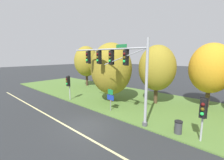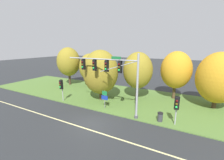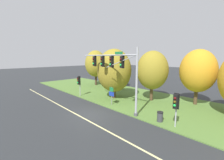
# 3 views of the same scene
# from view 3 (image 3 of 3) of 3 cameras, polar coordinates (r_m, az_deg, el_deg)

# --- Properties ---
(ground_plane) EXTENTS (160.00, 160.00, 0.00)m
(ground_plane) POSITION_cam_3_polar(r_m,az_deg,el_deg) (16.43, -8.04, -12.63)
(ground_plane) COLOR #282B2D
(lane_stripe) EXTENTS (36.00, 0.16, 0.01)m
(lane_stripe) POSITION_cam_3_polar(r_m,az_deg,el_deg) (15.83, -11.69, -13.58)
(lane_stripe) COLOR beige
(lane_stripe) RESTS_ON ground
(grass_verge) EXTENTS (48.00, 11.50, 0.10)m
(grass_verge) POSITION_cam_3_polar(r_m,az_deg,el_deg) (21.95, 9.96, -7.02)
(grass_verge) COLOR #517533
(grass_verge) RESTS_ON ground
(traffic_signal_mast) EXTENTS (9.03, 0.49, 6.81)m
(traffic_signal_mast) POSITION_cam_3_polar(r_m,az_deg,el_deg) (16.64, 1.08, 4.93)
(traffic_signal_mast) COLOR #9EA0A5
(traffic_signal_mast) RESTS_ON grass_verge
(pedestrian_signal_near_kerb) EXTENTS (0.46, 0.55, 2.94)m
(pedestrian_signal_near_kerb) POSITION_cam_3_polar(r_m,az_deg,el_deg) (13.50, 23.11, -8.16)
(pedestrian_signal_near_kerb) COLOR #9EA0A5
(pedestrian_signal_near_kerb) RESTS_ON grass_verge
(pedestrian_signal_further_along) EXTENTS (0.46, 0.55, 3.05)m
(pedestrian_signal_further_along) POSITION_cam_3_polar(r_m,az_deg,el_deg) (23.01, -12.52, -0.62)
(pedestrian_signal_further_along) COLOR #9EA0A5
(pedestrian_signal_further_along) RESTS_ON grass_verge
(route_sign_post) EXTENTS (0.87, 0.08, 2.25)m
(route_sign_post) POSITION_cam_3_polar(r_m,az_deg,el_deg) (18.48, -0.17, -5.15)
(route_sign_post) COLOR slate
(route_sign_post) RESTS_ON grass_verge
(tree_nearest_road) EXTENTS (4.38, 4.38, 7.23)m
(tree_nearest_road) POSITION_cam_3_polar(r_m,az_deg,el_deg) (31.53, -6.24, 6.17)
(tree_nearest_road) COLOR #423021
(tree_nearest_road) RESTS_ON grass_verge
(tree_left_of_mast) EXTENTS (4.00, 4.00, 6.15)m
(tree_left_of_mast) POSITION_cam_3_polar(r_m,az_deg,el_deg) (28.60, 0.44, 4.29)
(tree_left_of_mast) COLOR brown
(tree_left_of_mast) RESTS_ON grass_verge
(tree_behind_signpost) EXTENTS (4.87, 4.87, 7.01)m
(tree_behind_signpost) POSITION_cam_3_polar(r_m,az_deg,el_deg) (21.23, 0.82, 3.59)
(tree_behind_signpost) COLOR #423021
(tree_behind_signpost) RESTS_ON grass_verge
(tree_mid_verge) EXTENTS (4.12, 4.12, 6.71)m
(tree_mid_verge) POSITION_cam_3_polar(r_m,az_deg,el_deg) (20.69, 15.12, 3.59)
(tree_mid_verge) COLOR #4C3823
(tree_mid_verge) RESTS_ON grass_verge
(tree_tall_centre) EXTENTS (4.18, 4.18, 6.82)m
(tree_tall_centre) POSITION_cam_3_polar(r_m,az_deg,el_deg) (21.01, 29.90, 3.00)
(tree_tall_centre) COLOR #4C3823
(tree_tall_centre) RESTS_ON grass_verge
(trash_bin) EXTENTS (0.56, 0.56, 0.93)m
(trash_bin) POSITION_cam_3_polar(r_m,az_deg,el_deg) (14.77, 17.82, -13.13)
(trash_bin) COLOR #38383D
(trash_bin) RESTS_ON grass_verge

